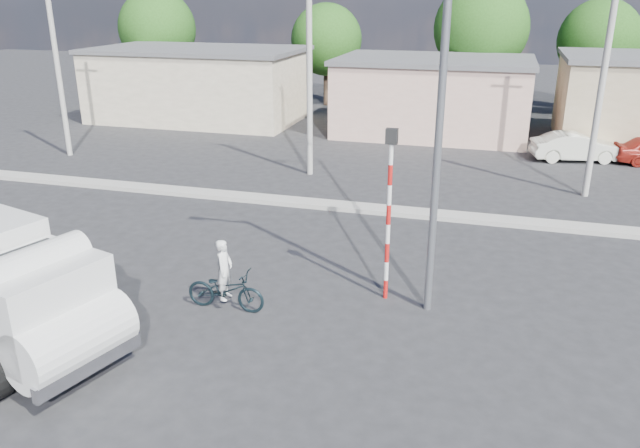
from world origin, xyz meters
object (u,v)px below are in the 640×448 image
(cyclist, at_px, (225,281))
(streetlight, at_px, (433,106))
(bicycle, at_px, (226,290))
(car_cream, at_px, (576,147))
(traffic_pole, at_px, (389,201))

(cyclist, xyz_separation_m, streetlight, (4.58, 1.37, 4.20))
(bicycle, relative_size, streetlight, 0.22)
(streetlight, bearing_deg, car_cream, 73.13)
(streetlight, bearing_deg, cyclist, -163.35)
(car_cream, relative_size, traffic_pole, 0.90)
(cyclist, distance_m, streetlight, 6.37)
(bicycle, distance_m, car_cream, 20.10)
(bicycle, height_order, traffic_pole, traffic_pole)
(car_cream, bearing_deg, traffic_pole, 147.91)
(bicycle, height_order, cyclist, cyclist)
(bicycle, relative_size, cyclist, 1.30)
(traffic_pole, distance_m, streetlight, 2.56)
(traffic_pole, bearing_deg, streetlight, -17.73)
(bicycle, xyz_separation_m, car_cream, (9.53, 17.70, 0.13))
(cyclist, bearing_deg, streetlight, -73.69)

